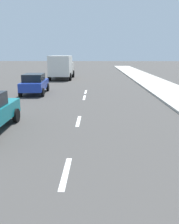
% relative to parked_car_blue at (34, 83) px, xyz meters
% --- Properties ---
extents(ground_plane, '(160.00, 160.00, 0.00)m').
position_rel_parked_car_blue_xyz_m(ground_plane, '(3.96, -2.90, -0.84)').
color(ground_plane, '#423F3D').
extents(sidewalk_strip, '(3.60, 80.00, 0.14)m').
position_rel_parked_car_blue_xyz_m(sidewalk_strip, '(10.94, -0.90, -0.77)').
color(sidewalk_strip, '#B2ADA3').
rests_on(sidewalk_strip, ground).
extents(lane_stripe_3, '(0.16, 1.80, 0.01)m').
position_rel_parked_car_blue_xyz_m(lane_stripe_3, '(3.96, -12.63, -0.83)').
color(lane_stripe_3, white).
rests_on(lane_stripe_3, ground).
extents(lane_stripe_4, '(0.16, 1.80, 0.01)m').
position_rel_parked_car_blue_xyz_m(lane_stripe_4, '(3.96, -7.64, -0.83)').
color(lane_stripe_4, white).
rests_on(lane_stripe_4, ground).
extents(lane_stripe_5, '(0.16, 1.80, 0.01)m').
position_rel_parked_car_blue_xyz_m(lane_stripe_5, '(3.96, -1.58, -0.83)').
color(lane_stripe_5, white).
rests_on(lane_stripe_5, ground).
extents(lane_stripe_6, '(0.16, 1.80, 0.01)m').
position_rel_parked_car_blue_xyz_m(lane_stripe_6, '(3.96, 0.99, -0.83)').
color(lane_stripe_6, white).
rests_on(lane_stripe_6, ground).
extents(parked_car_blue, '(1.99, 3.98, 1.57)m').
position_rel_parked_car_blue_xyz_m(parked_car_blue, '(0.00, 0.00, 0.00)').
color(parked_car_blue, '#1E389E').
rests_on(parked_car_blue, ground).
extents(delivery_truck, '(2.68, 6.24, 2.80)m').
position_rel_parked_car_blue_xyz_m(delivery_truck, '(0.63, 11.01, 0.67)').
color(delivery_truck, beige).
rests_on(delivery_truck, ground).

